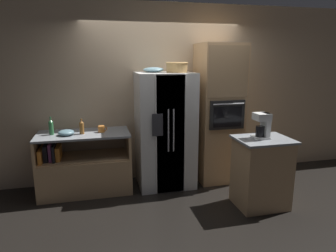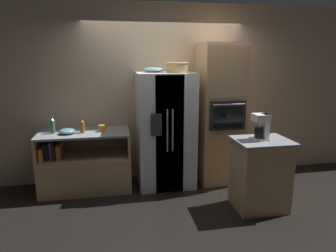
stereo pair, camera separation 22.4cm
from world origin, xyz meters
name	(u,v)px [view 1 (the left image)]	position (x,y,z in m)	size (l,w,h in m)	color
ground_plane	(169,185)	(0.00, 0.00, 0.00)	(20.00, 20.00, 0.00)	black
wall_back	(163,93)	(0.00, 0.45, 1.40)	(12.00, 0.06, 2.80)	tan
counter_left	(85,170)	(-1.28, 0.10, 0.33)	(1.32, 0.65, 0.90)	tan
refrigerator	(165,130)	(-0.05, 0.06, 0.88)	(0.85, 0.74, 1.76)	silver
wall_oven	(218,114)	(0.83, 0.10, 1.09)	(0.67, 0.70, 2.18)	tan
island_counter	(261,172)	(1.04, -0.92, 0.47)	(0.70, 0.58, 0.94)	tan
wicker_basket	(177,67)	(0.12, 0.02, 1.84)	(0.33, 0.33, 0.15)	tan
fruit_bowl	(153,70)	(-0.20, 0.15, 1.79)	(0.31, 0.31, 0.07)	#668C99
bottle_tall	(82,127)	(-1.28, 0.06, 1.00)	(0.07, 0.07, 0.22)	brown
bottle_short	(51,127)	(-1.69, 0.11, 1.01)	(0.06, 0.06, 0.26)	#33723F
mug	(102,129)	(-1.00, 0.10, 0.95)	(0.13, 0.10, 0.09)	orange
mixing_bowl	(66,132)	(-1.49, 0.03, 0.94)	(0.23, 0.23, 0.08)	#668C99
coffee_maker	(263,125)	(1.03, -0.90, 1.12)	(0.19, 0.19, 0.33)	white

